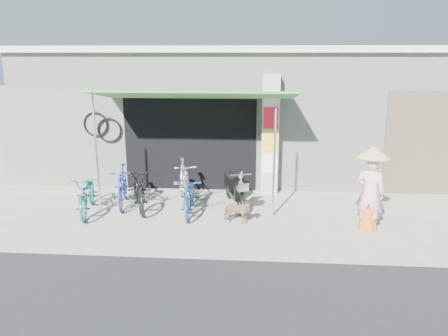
# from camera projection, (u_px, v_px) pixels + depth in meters

# --- Properties ---
(ground) EXTENTS (80.00, 80.00, 0.00)m
(ground) POSITION_uv_depth(u_px,v_px,m) (230.00, 227.00, 9.00)
(ground) COLOR #A39E93
(ground) RESTS_ON ground
(bicycle_shop) EXTENTS (12.30, 5.30, 3.66)m
(bicycle_shop) POSITION_uv_depth(u_px,v_px,m) (240.00, 108.00, 13.44)
(bicycle_shop) COLOR #9EA39B
(bicycle_shop) RESTS_ON ground
(shop_pillar) EXTENTS (0.42, 0.44, 3.00)m
(shop_pillar) POSITION_uv_depth(u_px,v_px,m) (270.00, 135.00, 10.92)
(shop_pillar) COLOR #B8AD9D
(shop_pillar) RESTS_ON ground
(awning) EXTENTS (4.60, 1.88, 2.72)m
(awning) POSITION_uv_depth(u_px,v_px,m) (195.00, 97.00, 9.99)
(awning) COLOR #367032
(awning) RESTS_ON ground
(neighbour_right) EXTENTS (2.60, 0.06, 2.60)m
(neighbour_right) POSITION_uv_depth(u_px,v_px,m) (438.00, 144.00, 10.80)
(neighbour_right) COLOR brown
(neighbour_right) RESTS_ON ground
(neighbour_left) EXTENTS (2.60, 0.06, 2.60)m
(neighbour_left) POSITION_uv_depth(u_px,v_px,m) (48.00, 138.00, 11.53)
(neighbour_left) COLOR #6B665B
(neighbour_left) RESTS_ON ground
(bike_teal) EXTENTS (0.99, 1.85, 0.92)m
(bike_teal) POSITION_uv_depth(u_px,v_px,m) (87.00, 193.00, 9.70)
(bike_teal) COLOR #166365
(bike_teal) RESTS_ON ground
(bike_blue) EXTENTS (0.74, 1.63, 0.94)m
(bike_blue) POSITION_uv_depth(u_px,v_px,m) (122.00, 186.00, 10.18)
(bike_blue) COLOR #213597
(bike_blue) RESTS_ON ground
(bike_black) EXTENTS (1.30, 2.02, 1.00)m
(bike_black) POSITION_uv_depth(u_px,v_px,m) (138.00, 187.00, 10.04)
(bike_black) COLOR black
(bike_black) RESTS_ON ground
(bike_silver) EXTENTS (0.98, 1.88, 1.09)m
(bike_silver) POSITION_uv_depth(u_px,v_px,m) (184.00, 182.00, 10.23)
(bike_silver) COLOR silver
(bike_silver) RESTS_ON ground
(bike_navy) EXTENTS (0.67, 1.68, 0.87)m
(bike_navy) POSITION_uv_depth(u_px,v_px,m) (190.00, 195.00, 9.68)
(bike_navy) COLOR navy
(bike_navy) RESTS_ON ground
(street_dog) EXTENTS (0.68, 0.45, 0.53)m
(street_dog) POSITION_uv_depth(u_px,v_px,m) (237.00, 212.00, 9.12)
(street_dog) COLOR tan
(street_dog) RESTS_ON ground
(moped) EXTENTS (0.67, 1.63, 0.94)m
(moped) POSITION_uv_depth(u_px,v_px,m) (234.00, 188.00, 10.16)
(moped) COLOR black
(moped) RESTS_ON ground
(nun) EXTENTS (0.66, 0.64, 1.73)m
(nun) POSITION_uv_depth(u_px,v_px,m) (370.00, 189.00, 8.68)
(nun) COLOR pink
(nun) RESTS_ON ground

